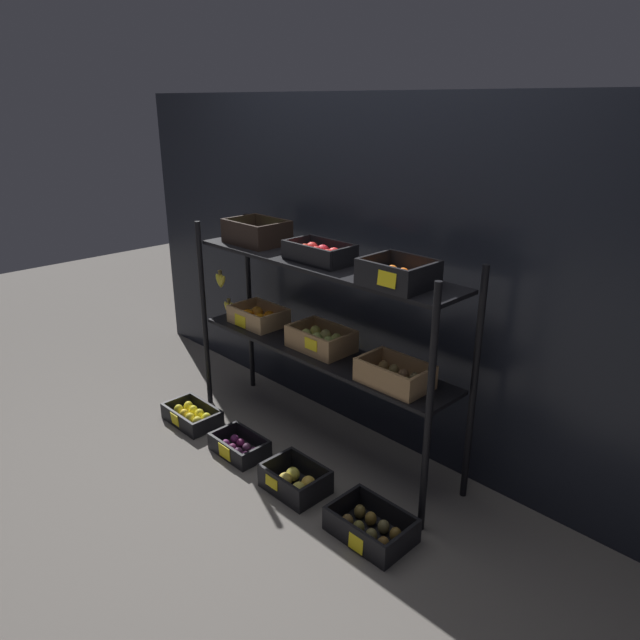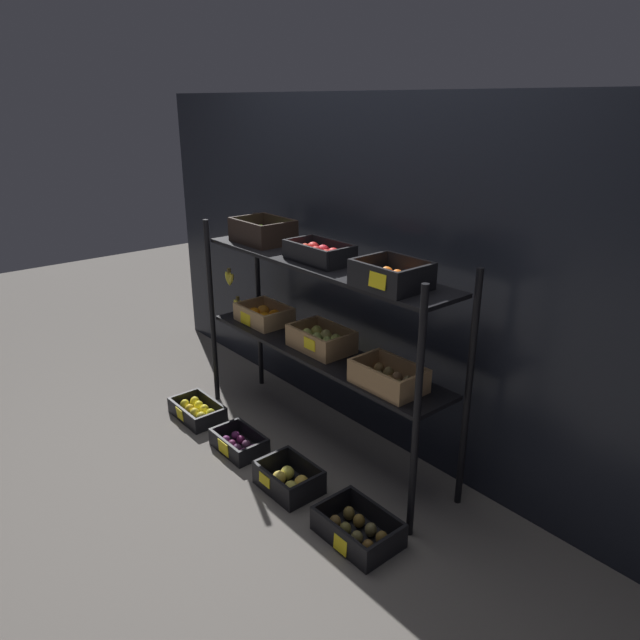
% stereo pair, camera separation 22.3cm
% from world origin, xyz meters
% --- Properties ---
extents(ground_plane, '(10.00, 10.00, 0.00)m').
position_xyz_m(ground_plane, '(0.00, 0.00, 0.00)').
color(ground_plane, '#605B56').
extents(storefront_wall, '(4.08, 0.12, 1.89)m').
position_xyz_m(storefront_wall, '(0.00, 0.38, 0.94)').
color(storefront_wall, black).
rests_on(storefront_wall, ground_plane).
extents(display_rack, '(1.79, 0.38, 1.20)m').
position_xyz_m(display_rack, '(-0.03, -0.00, 0.82)').
color(display_rack, black).
rests_on(display_rack, ground_plane).
extents(crate_ground_lemon, '(0.36, 0.23, 0.10)m').
position_xyz_m(crate_ground_lemon, '(-0.70, -0.40, 0.04)').
color(crate_ground_lemon, black).
rests_on(crate_ground_lemon, ground_plane).
extents(crate_ground_plum, '(0.32, 0.21, 0.10)m').
position_xyz_m(crate_ground_plum, '(-0.24, -0.39, 0.04)').
color(crate_ground_plum, black).
rests_on(crate_ground_plum, ground_plane).
extents(crate_ground_apple_gold, '(0.31, 0.24, 0.13)m').
position_xyz_m(crate_ground_apple_gold, '(0.22, -0.39, 0.05)').
color(crate_ground_apple_gold, black).
rests_on(crate_ground_apple_gold, ground_plane).
extents(crate_ground_kiwi, '(0.37, 0.26, 0.12)m').
position_xyz_m(crate_ground_kiwi, '(0.71, -0.38, 0.05)').
color(crate_ground_kiwi, black).
rests_on(crate_ground_kiwi, ground_plane).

